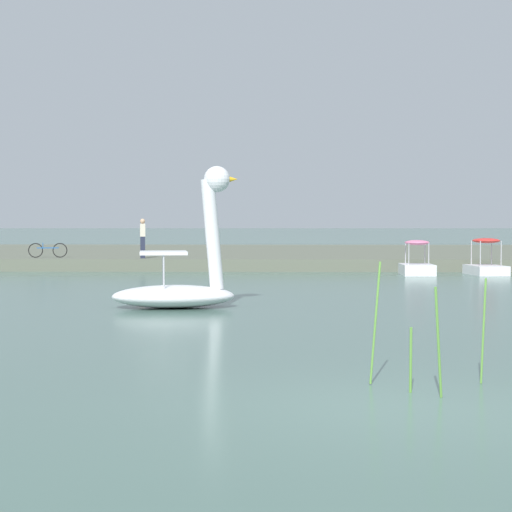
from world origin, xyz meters
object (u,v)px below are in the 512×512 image
Objects in this scene: pedal_boat_pink at (417,265)px; bicycle_parked at (48,250)px; pedal_boat_red at (486,263)px; swan_boat at (181,278)px; person_on_path at (143,237)px.

pedal_boat_pink is 16.02m from bicycle_parked.
bicycle_parked is (-18.37, 3.41, 0.40)m from pedal_boat_red.
pedal_boat_red is at bearing 52.46° from swan_boat.
pedal_boat_pink is 1.18× the size of bicycle_parked.
pedal_boat_red is at bearing -10.91° from person_on_path.
pedal_boat_red reaches higher than bicycle_parked.
swan_boat is 15.85m from pedal_boat_pink.
person_on_path is 1.01× the size of bicycle_parked.
bicycle_parked is (-4.29, 0.69, -0.58)m from person_on_path.
pedal_boat_red is 18.69m from bicycle_parked.
bicycle_parked is at bearing 167.18° from pedal_boat_pink.
pedal_boat_pink is at bearing -14.19° from person_on_path.
pedal_boat_pink reaches higher than bicycle_parked.
pedal_boat_pink is at bearing -176.90° from pedal_boat_red.
bicycle_parked is (-15.61, 3.55, 0.45)m from pedal_boat_pink.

